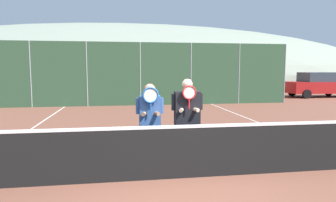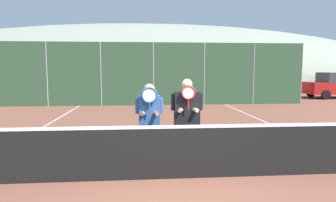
# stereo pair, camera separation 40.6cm
# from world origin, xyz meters

# --- Properties ---
(ground_plane) EXTENTS (120.00, 120.00, 0.00)m
(ground_plane) POSITION_xyz_m (0.00, 0.00, 0.00)
(ground_plane) COLOR brown
(hill_distant) EXTENTS (97.84, 54.36, 19.02)m
(hill_distant) POSITION_xyz_m (0.00, 51.20, 0.00)
(hill_distant) COLOR gray
(hill_distant) RESTS_ON ground_plane
(clubhouse_building) EXTENTS (16.81, 5.50, 3.34)m
(clubhouse_building) POSITION_xyz_m (-1.17, 18.06, 1.69)
(clubhouse_building) COLOR beige
(clubhouse_building) RESTS_ON ground_plane
(fence_back) EXTENTS (16.82, 0.06, 3.39)m
(fence_back) POSITION_xyz_m (0.00, 11.06, 1.70)
(fence_back) COLOR gray
(fence_back) RESTS_ON ground_plane
(tennis_net) EXTENTS (10.65, 0.09, 1.08)m
(tennis_net) POSITION_xyz_m (0.00, 0.00, 0.50)
(tennis_net) COLOR gray
(tennis_net) RESTS_ON ground_plane
(court_line_left_sideline) EXTENTS (0.05, 16.00, 0.01)m
(court_line_left_sideline) POSITION_xyz_m (-3.96, 3.00, 0.00)
(court_line_left_sideline) COLOR white
(court_line_left_sideline) RESTS_ON ground_plane
(court_line_right_sideline) EXTENTS (0.05, 16.00, 0.01)m
(court_line_right_sideline) POSITION_xyz_m (3.96, 3.00, 0.00)
(court_line_right_sideline) COLOR white
(court_line_right_sideline) RESTS_ON ground_plane
(player_leftmost) EXTENTS (0.54, 0.34, 1.68)m
(player_leftmost) POSITION_xyz_m (-0.46, 0.65, 1.01)
(player_leftmost) COLOR white
(player_leftmost) RESTS_ON ground_plane
(player_center_left) EXTENTS (0.63, 0.34, 1.77)m
(player_center_left) POSITION_xyz_m (0.29, 0.64, 1.06)
(player_center_left) COLOR black
(player_center_left) RESTS_ON ground_plane
(car_far_left) EXTENTS (4.58, 1.96, 1.83)m
(car_far_left) POSITION_xyz_m (-3.62, 13.65, 0.93)
(car_far_left) COLOR black
(car_far_left) RESTS_ON ground_plane
(car_left_of_center) EXTENTS (4.37, 2.08, 1.89)m
(car_left_of_center) POSITION_xyz_m (1.72, 13.81, 0.96)
(car_left_of_center) COLOR slate
(car_left_of_center) RESTS_ON ground_plane
(car_center) EXTENTS (4.76, 1.99, 1.81)m
(car_center) POSITION_xyz_m (7.15, 13.98, 0.92)
(car_center) COLOR maroon
(car_center) RESTS_ON ground_plane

